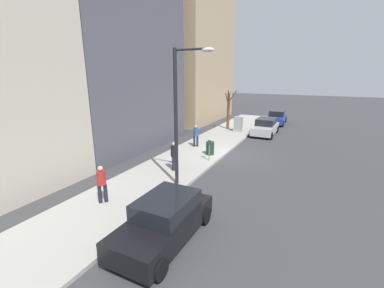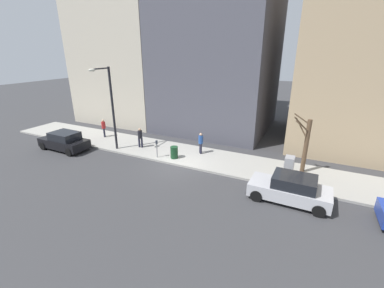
{
  "view_description": "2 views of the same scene",
  "coord_description": "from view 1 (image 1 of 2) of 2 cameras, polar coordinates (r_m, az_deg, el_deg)",
  "views": [
    {
      "loc": [
        -5.49,
        16.37,
        5.52
      ],
      "look_at": [
        1.62,
        2.0,
        1.14
      ],
      "focal_mm": 24.0,
      "sensor_mm": 36.0,
      "label": 1
    },
    {
      "loc": [
        -14.49,
        -8.38,
        7.78
      ],
      "look_at": [
        0.54,
        -1.01,
        1.65
      ],
      "focal_mm": 24.0,
      "sensor_mm": 36.0,
      "label": 2
    }
  ],
  "objects": [
    {
      "name": "parked_car_silver",
      "position": [
        25.01,
        16.01,
        3.66
      ],
      "size": [
        1.98,
        4.23,
        1.52
      ],
      "rotation": [
        0.0,
        0.0,
        -0.02
      ],
      "color": "#B7B7BC",
      "rests_on": "ground"
    },
    {
      "name": "pedestrian_near_meter",
      "position": [
        19.45,
        0.86,
        2.11
      ],
      "size": [
        0.36,
        0.36,
        1.66
      ],
      "rotation": [
        0.0,
        0.0,
        3.79
      ],
      "color": "#1E1E2D",
      "rests_on": "sidewalk"
    },
    {
      "name": "parked_car_black",
      "position": [
        9.13,
        -6.08,
        -16.42
      ],
      "size": [
        1.95,
        4.21,
        1.52
      ],
      "rotation": [
        0.0,
        0.0,
        -0.01
      ],
      "color": "black",
      "rests_on": "ground"
    },
    {
      "name": "parked_car_blue",
      "position": [
        31.01,
        18.31,
        5.64
      ],
      "size": [
        2.02,
        4.25,
        1.52
      ],
      "rotation": [
        0.0,
        0.0,
        0.03
      ],
      "color": "#1E389E",
      "rests_on": "ground"
    },
    {
      "name": "office_tower_left",
      "position": [
        33.65,
        -4.29,
        21.28
      ],
      "size": [
        11.83,
        11.83,
        18.11
      ],
      "primitive_type": "cube",
      "color": "tan",
      "rests_on": "ground"
    },
    {
      "name": "bare_tree",
      "position": [
        26.02,
        8.1,
        7.59
      ],
      "size": [
        1.2,
        1.1,
        3.96
      ],
      "color": "brown",
      "rests_on": "sidewalk"
    },
    {
      "name": "streetlamp",
      "position": [
        12.05,
        -2.54,
        8.09
      ],
      "size": [
        1.97,
        0.32,
        6.5
      ],
      "color": "black",
      "rests_on": "sidewalk"
    },
    {
      "name": "office_block_center",
      "position": [
        22.48,
        -21.94,
        20.53
      ],
      "size": [
        10.67,
        10.67,
        15.95
      ],
      "primitive_type": "cube",
      "color": "#4C4C56",
      "rests_on": "ground"
    },
    {
      "name": "pedestrian_far_corner",
      "position": [
        11.66,
        -19.44,
        -7.99
      ],
      "size": [
        0.36,
        0.36,
        1.66
      ],
      "rotation": [
        0.0,
        0.0,
        0.83
      ],
      "color": "#1E1E2D",
      "rests_on": "sidewalk"
    },
    {
      "name": "pedestrian_midblock",
      "position": [
        14.71,
        -4.05,
        -2.3
      ],
      "size": [
        0.36,
        0.39,
        1.66
      ],
      "rotation": [
        0.0,
        0.0,
        1.78
      ],
      "color": "#1E1E2D",
      "rests_on": "sidewalk"
    },
    {
      "name": "utility_box",
      "position": [
        25.17,
        10.24,
        4.35
      ],
      "size": [
        0.83,
        0.61,
        1.43
      ],
      "color": "#A8A399",
      "rests_on": "sidewalk"
    },
    {
      "name": "sidewalk",
      "position": [
        18.81,
        1.67,
        -1.55
      ],
      "size": [
        4.0,
        36.0,
        0.15
      ],
      "primitive_type": "cube",
      "color": "#9E9B93",
      "rests_on": "ground"
    },
    {
      "name": "ground_plane",
      "position": [
        18.13,
        7.42,
        -2.58
      ],
      "size": [
        120.0,
        120.0,
        0.0
      ],
      "primitive_type": "plane",
      "color": "#38383A"
    },
    {
      "name": "trash_bin",
      "position": [
        17.67,
        4.04,
        -0.92
      ],
      "size": [
        0.56,
        0.56,
        0.9
      ],
      "primitive_type": "cylinder",
      "color": "#14381E",
      "rests_on": "sidewalk"
    },
    {
      "name": "parking_meter",
      "position": [
        16.31,
        3.87,
        -0.93
      ],
      "size": [
        0.14,
        0.1,
        1.35
      ],
      "color": "slate",
      "rests_on": "sidewalk"
    }
  ]
}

